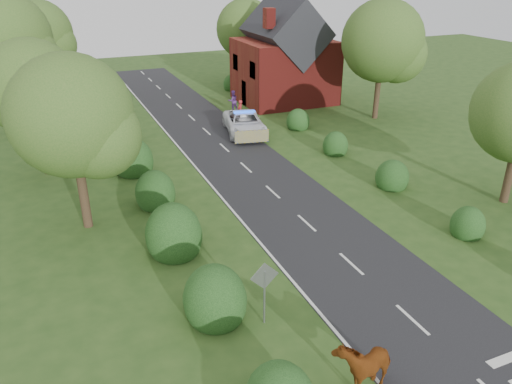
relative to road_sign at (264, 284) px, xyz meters
name	(u,v)px	position (x,y,z in m)	size (l,w,h in m)	color
ground	(412,320)	(5.00, -2.00, -1.65)	(120.00, 120.00, 0.00)	#2A4A1B
road	(252,173)	(5.00, 13.00, -1.64)	(6.00, 70.00, 0.02)	black
road_markings	(240,190)	(3.40, 10.93, -1.63)	(4.96, 70.00, 0.01)	white
hedgerow_left	(159,203)	(-1.51, 9.69, -0.91)	(2.75, 50.41, 3.00)	black
hedgerow_right	(379,171)	(11.60, 9.21, -1.10)	(2.10, 45.78, 2.10)	black
tree_left_a	(78,121)	(-4.75, 9.86, 3.69)	(5.74, 5.60, 8.38)	#332316
tree_left_b	(38,92)	(-6.25, 17.86, 3.39)	(5.74, 5.60, 8.07)	#332316
tree_left_c	(8,43)	(-7.70, 27.83, 4.88)	(6.97, 6.80, 10.22)	#332316
tree_left_d	(42,36)	(-5.23, 37.85, 3.98)	(6.15, 6.00, 8.89)	#332316
tree_right_b	(386,44)	(19.29, 19.84, 4.28)	(6.56, 6.40, 9.40)	#332316
tree_right_c	(249,31)	(14.27, 35.85, 3.69)	(6.15, 6.00, 8.58)	#332316
road_sign	(264,284)	(0.00, 0.00, 0.00)	(1.06, 0.08, 2.53)	gray
house	(285,60)	(14.49, 28.00, 2.13)	(8.00, 7.40, 9.17)	maroon
cow	(363,365)	(1.57, -3.81, -0.91)	(1.11, 2.11, 1.50)	#5C310B
police_van	(244,123)	(7.50, 20.42, -0.85)	(3.80, 6.24, 1.76)	white
pedestrian_red	(240,110)	(8.42, 23.67, -0.80)	(0.62, 0.41, 1.71)	#A32328
pedestrian_purple	(233,101)	(8.92, 26.62, -0.75)	(0.88, 0.68, 1.81)	#542C71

